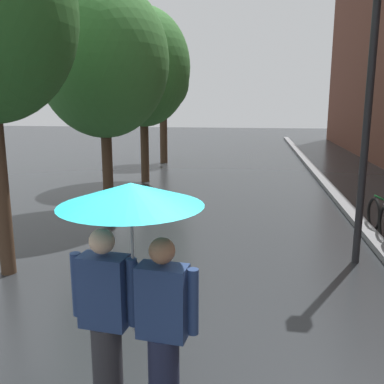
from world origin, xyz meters
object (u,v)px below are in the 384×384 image
(street_tree_2, at_px, (143,68))
(street_lamp_post, at_px, (368,104))
(street_tree_3, at_px, (163,83))
(street_tree_1, at_px, (103,60))
(couple_under_umbrella, at_px, (132,265))

(street_tree_2, height_order, street_lamp_post, street_tree_2)
(street_tree_3, bearing_deg, street_tree_1, -87.77)
(street_tree_1, xyz_separation_m, street_lamp_post, (5.26, -2.80, -0.96))
(street_tree_2, xyz_separation_m, couple_under_umbrella, (2.60, -10.73, -2.31))
(street_tree_3, distance_m, street_lamp_post, 12.47)
(street_tree_2, height_order, couple_under_umbrella, street_tree_2)
(street_tree_3, height_order, street_lamp_post, street_tree_3)
(couple_under_umbrella, xyz_separation_m, street_lamp_post, (2.71, 4.01, 1.23))
(street_tree_2, bearing_deg, street_tree_1, -89.20)
(street_lamp_post, bearing_deg, street_tree_3, 116.64)
(street_tree_2, bearing_deg, couple_under_umbrella, -76.38)
(street_tree_2, relative_size, couple_under_umbrella, 2.72)
(couple_under_umbrella, bearing_deg, street_tree_2, 103.62)
(couple_under_umbrella, distance_m, street_lamp_post, 5.00)
(street_tree_1, xyz_separation_m, street_tree_3, (-0.32, 8.33, -0.17))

